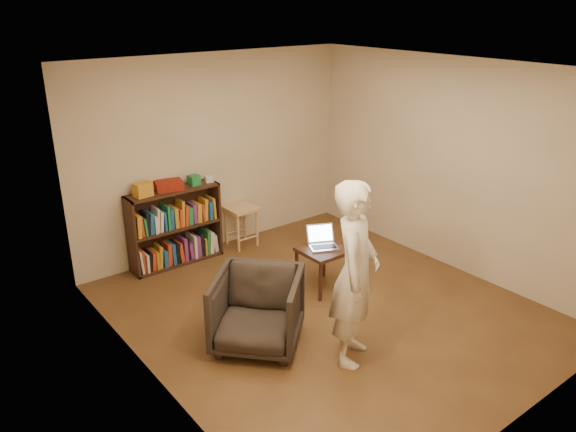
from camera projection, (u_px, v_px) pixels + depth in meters
floor at (326, 310)px, 6.20m from camera, size 4.50×4.50×0.00m
ceiling at (333, 69)px, 5.25m from camera, size 4.50×4.50×0.00m
wall_back at (215, 154)px, 7.38m from camera, size 4.00×0.00×4.00m
wall_left at (146, 250)px, 4.58m from camera, size 0.00×4.50×4.50m
wall_right at (451, 166)px, 6.87m from camera, size 0.00×4.50×4.50m
bookshelf at (175, 231)px, 7.16m from camera, size 1.20×0.30×1.00m
box_yellow at (143, 190)px, 6.68m from camera, size 0.22×0.17×0.17m
red_cloth at (169, 185)px, 6.93m from camera, size 0.38×0.32×0.11m
box_green at (194, 180)px, 7.10m from camera, size 0.14×0.14×0.13m
box_white at (209, 179)px, 7.22m from camera, size 0.12×0.12×0.08m
stool at (241, 215)px, 7.66m from camera, size 0.39×0.39×0.56m
armchair at (257, 310)px, 5.46m from camera, size 1.17×1.17×0.76m
side_table at (323, 255)px, 6.52m from camera, size 0.50×0.50×0.51m
laptop at (322, 241)px, 6.55m from camera, size 0.43×0.44×0.22m
person at (355, 274)px, 5.08m from camera, size 0.77×0.73×1.78m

